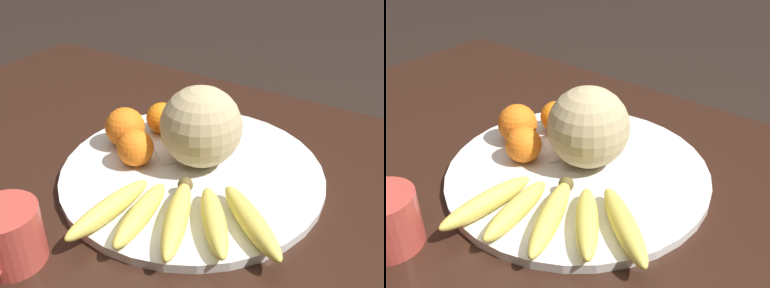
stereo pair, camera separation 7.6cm
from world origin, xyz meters
TOP-DOWN VIEW (x-y plane):
  - kitchen_table at (0.00, 0.00)m, footprint 1.39×0.85m
  - fruit_bowl at (-0.03, -0.02)m, footprint 0.46×0.46m
  - melon at (-0.04, -0.05)m, footprint 0.14×0.14m
  - banana_bunch at (-0.10, 0.11)m, footprint 0.29×0.24m
  - orange_front_left at (0.09, -0.10)m, footprint 0.06×0.06m
  - orange_front_right at (0.06, 0.02)m, footprint 0.07×0.07m
  - orange_mid_center at (0.12, -0.02)m, footprint 0.07×0.07m
  - orange_back_left at (0.04, -0.12)m, footprint 0.06×0.06m
  - produce_tag at (0.04, -0.04)m, footprint 0.08×0.08m

SIDE VIEW (x-z plane):
  - kitchen_table at x=0.00m, z-range 0.26..0.98m
  - fruit_bowl at x=-0.03m, z-range 0.72..0.74m
  - produce_tag at x=0.04m, z-range 0.74..0.74m
  - banana_bunch at x=-0.10m, z-range 0.74..0.77m
  - orange_back_left at x=0.04m, z-range 0.74..0.80m
  - orange_front_left at x=0.09m, z-range 0.74..0.80m
  - orange_front_right at x=0.06m, z-range 0.74..0.80m
  - orange_mid_center at x=0.12m, z-range 0.74..0.81m
  - melon at x=-0.04m, z-range 0.74..0.88m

